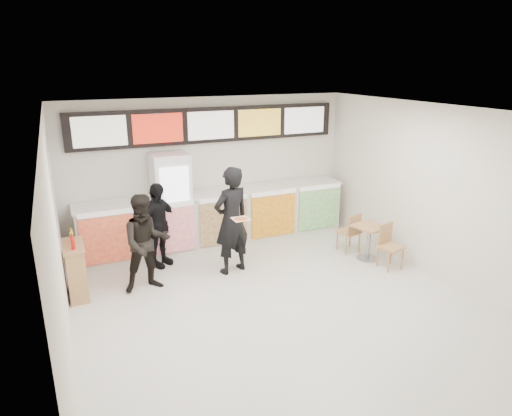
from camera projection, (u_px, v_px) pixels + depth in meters
floor at (286, 315)px, 6.88m from camera, size 7.00×7.00×0.00m
ceiling at (291, 114)px, 5.97m from camera, size 7.00×7.00×0.00m
wall_back at (210, 170)px, 9.47m from camera, size 6.00×0.00×6.00m
wall_left at (59, 256)px, 5.27m from camera, size 0.00×7.00×7.00m
wall_right at (449, 197)px, 7.58m from camera, size 0.00×7.00×7.00m
service_counter at (218, 218)px, 9.40m from camera, size 5.56×0.77×1.14m
menu_board at (210, 125)px, 9.11m from camera, size 5.50×0.14×0.70m
drinks_fridge at (172, 204)px, 8.93m from camera, size 0.70×0.67×2.00m
mirror_panel at (54, 186)px, 7.33m from camera, size 0.01×2.00×1.50m
customer_main at (231, 221)px, 8.05m from camera, size 0.81×0.64×1.95m
customer_left at (146, 243)px, 7.45m from camera, size 0.82×0.65×1.65m
customer_mid at (158, 225)px, 8.34m from camera, size 1.00×0.83×1.59m
pizza_slice at (241, 219)px, 7.60m from camera, size 0.36×0.36×0.02m
cafe_table at (369, 236)px, 8.71m from camera, size 0.70×1.45×0.82m
condiment_ledge at (76, 270)px, 7.36m from camera, size 0.32×0.79×1.05m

